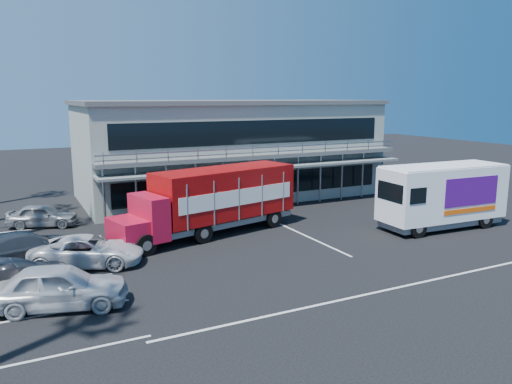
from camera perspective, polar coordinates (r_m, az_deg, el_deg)
name	(u,v)px	position (r m, az deg, el deg)	size (l,w,h in m)	color
ground	(295,251)	(25.06, 4.44, -6.77)	(120.00, 120.00, 0.00)	black
building	(229,148)	(38.77, -3.08, 5.03)	(22.40, 12.00, 7.30)	gray
red_truck	(214,199)	(27.74, -4.83, -0.79)	(11.07, 4.96, 3.63)	#B40E2C
white_van	(442,195)	(30.88, 20.50, -0.31)	(7.69, 2.94, 3.70)	white
parked_car_a	(59,287)	(19.67, -21.57, -10.02)	(1.93, 4.80, 1.64)	#B8BBBF
parked_car_b	(16,279)	(21.40, -25.75, -8.97)	(1.50, 4.31, 1.42)	black
parked_car_c	(88,251)	(24.02, -18.68, -6.40)	(2.28, 4.94, 1.37)	silver
parked_car_d	(24,248)	(25.37, -24.97, -5.79)	(2.11, 5.19, 1.51)	#292F37
parked_car_e	(43,215)	(32.02, -23.18, -2.48)	(1.59, 3.96, 1.35)	gray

